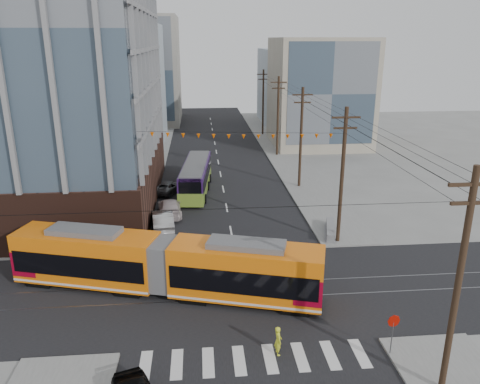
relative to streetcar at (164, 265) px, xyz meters
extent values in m
plane|color=slate|center=(5.00, -4.32, -1.95)|extent=(160.00, 160.00, 0.00)
cube|color=#8C99A5|center=(-12.00, 47.68, 7.05)|extent=(18.00, 16.00, 18.00)
cube|color=gray|center=(21.00, 43.68, 6.05)|extent=(14.00, 14.00, 16.00)
cube|color=gray|center=(-9.00, 67.68, 8.05)|extent=(16.00, 18.00, 20.00)
cube|color=#8C99A5|center=(23.00, 63.68, 5.05)|extent=(16.00, 16.00, 14.00)
cylinder|color=black|center=(13.50, -10.32, 3.55)|extent=(0.30, 0.30, 11.00)
cylinder|color=black|center=(13.50, 51.68, 3.55)|extent=(0.30, 0.30, 11.00)
imported|color=#A8A8A8|center=(-0.86, 10.76, -1.13)|extent=(2.32, 5.14, 1.64)
imported|color=#C1B2B1|center=(-0.43, 14.20, -1.21)|extent=(2.53, 5.30, 1.49)
imported|color=#53575B|center=(-0.91, 20.99, -1.33)|extent=(3.68, 4.91, 1.24)
imported|color=yellow|center=(6.27, -6.96, -1.13)|extent=(0.45, 0.63, 1.64)
cube|color=slate|center=(13.30, 8.20, -1.54)|extent=(1.96, 4.26, 0.83)
camera|label=1|loc=(2.42, -27.44, 13.85)|focal=35.00mm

